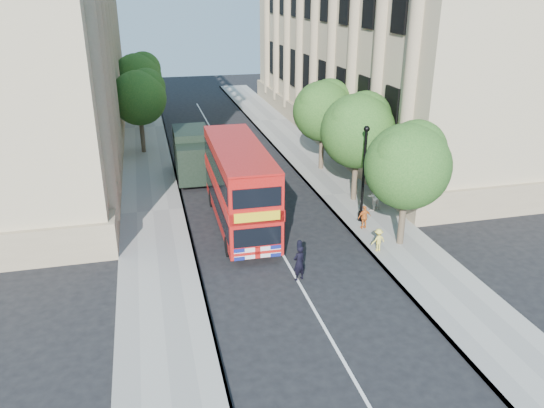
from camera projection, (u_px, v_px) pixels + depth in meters
ground at (304, 292)px, 21.88m from camera, size 120.00×120.00×0.00m
pavement_right at (346, 194)px, 32.13m from camera, size 3.50×80.00×0.12m
pavement_left at (153, 212)px, 29.59m from camera, size 3.50×80.00×0.12m
building_right at (382, 24)px, 43.15m from camera, size 12.00×38.00×18.00m
building_left at (18, 29)px, 37.05m from camera, size 12.00×38.00×18.00m
tree_right_near at (408, 162)px, 24.31m from camera, size 4.00×4.00×6.08m
tree_right_mid at (358, 127)px, 29.63m from camera, size 4.20×4.20×6.37m
tree_right_far at (323, 108)px, 35.08m from camera, size 4.00×4.00×6.15m
tree_left_far at (139, 95)px, 38.73m from camera, size 4.00×4.00×6.30m
tree_left_back at (138, 75)px, 45.83m from camera, size 4.20×4.20×6.65m
lamp_post at (363, 178)px, 27.45m from camera, size 0.32×0.32×5.16m
double_decker_bus at (239, 184)px, 27.09m from camera, size 2.60×9.28×4.27m
box_van at (193, 156)px, 34.49m from camera, size 2.32×5.49×3.12m
police_constable at (299, 263)px, 22.50m from camera, size 0.69×0.58×1.62m
woman_pedestrian at (374, 195)px, 29.37m from camera, size 1.01×0.90×1.73m
child_a at (364, 217)px, 27.18m from camera, size 0.76×0.39×1.25m
child_b at (378, 240)px, 24.86m from camera, size 0.79×0.56×1.12m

